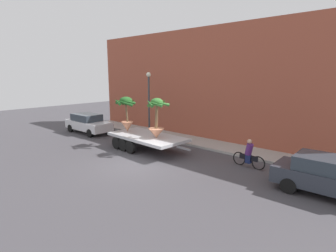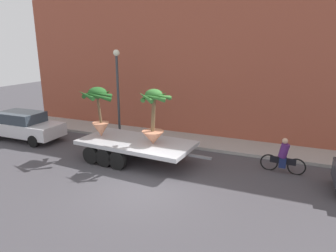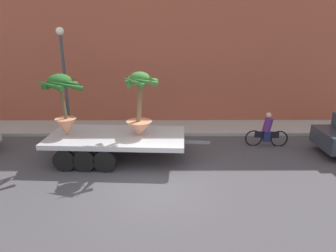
{
  "view_description": "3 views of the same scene",
  "coord_description": "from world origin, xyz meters",
  "px_view_note": "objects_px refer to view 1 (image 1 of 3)",
  "views": [
    {
      "loc": [
        10.39,
        -9.1,
        4.81
      ],
      "look_at": [
        -0.31,
        3.01,
        1.67
      ],
      "focal_mm": 28.37,
      "sensor_mm": 36.0,
      "label": 1
    },
    {
      "loc": [
        4.94,
        -9.0,
        5.24
      ],
      "look_at": [
        0.02,
        2.42,
        1.85
      ],
      "focal_mm": 32.04,
      "sensor_mm": 36.0,
      "label": 2
    },
    {
      "loc": [
        0.37,
        -8.91,
        4.94
      ],
      "look_at": [
        0.43,
        2.76,
        1.23
      ],
      "focal_mm": 33.08,
      "sensor_mm": 36.0,
      "label": 3
    }
  ],
  "objects_px": {
    "cyclist": "(249,155)",
    "trailing_car": "(88,123)",
    "street_lamp": "(149,95)",
    "potted_palm_rear": "(126,111)",
    "parked_car": "(333,177)",
    "flatbed_trailer": "(145,138)",
    "potted_palm_middle": "(157,119)"
  },
  "relations": [
    {
      "from": "flatbed_trailer",
      "to": "parked_car",
      "type": "bearing_deg",
      "value": 1.57
    },
    {
      "from": "flatbed_trailer",
      "to": "cyclist",
      "type": "distance_m",
      "value": 6.65
    },
    {
      "from": "street_lamp",
      "to": "potted_palm_rear",
      "type": "bearing_deg",
      "value": -74.93
    },
    {
      "from": "flatbed_trailer",
      "to": "potted_palm_rear",
      "type": "height_order",
      "value": "potted_palm_rear"
    },
    {
      "from": "cyclist",
      "to": "trailing_car",
      "type": "relative_size",
      "value": 0.41
    },
    {
      "from": "parked_car",
      "to": "trailing_car",
      "type": "distance_m",
      "value": 17.76
    },
    {
      "from": "potted_palm_middle",
      "to": "street_lamp",
      "type": "bearing_deg",
      "value": 140.98
    },
    {
      "from": "trailing_car",
      "to": "street_lamp",
      "type": "relative_size",
      "value": 0.93
    },
    {
      "from": "parked_car",
      "to": "trailing_car",
      "type": "xyz_separation_m",
      "value": [
        -17.76,
        0.07,
        -0.0
      ]
    },
    {
      "from": "potted_palm_middle",
      "to": "street_lamp",
      "type": "distance_m",
      "value": 4.85
    },
    {
      "from": "potted_palm_middle",
      "to": "trailing_car",
      "type": "bearing_deg",
      "value": 176.88
    },
    {
      "from": "flatbed_trailer",
      "to": "cyclist",
      "type": "height_order",
      "value": "cyclist"
    },
    {
      "from": "parked_car",
      "to": "street_lamp",
      "type": "height_order",
      "value": "street_lamp"
    },
    {
      "from": "trailing_car",
      "to": "street_lamp",
      "type": "bearing_deg",
      "value": 28.04
    },
    {
      "from": "potted_palm_rear",
      "to": "potted_palm_middle",
      "type": "relative_size",
      "value": 0.97
    },
    {
      "from": "flatbed_trailer",
      "to": "street_lamp",
      "type": "height_order",
      "value": "street_lamp"
    },
    {
      "from": "parked_car",
      "to": "flatbed_trailer",
      "type": "bearing_deg",
      "value": -178.43
    },
    {
      "from": "flatbed_trailer",
      "to": "cyclist",
      "type": "bearing_deg",
      "value": 11.34
    },
    {
      "from": "potted_palm_rear",
      "to": "cyclist",
      "type": "xyz_separation_m",
      "value": [
        8.23,
        1.37,
        -1.69
      ]
    },
    {
      "from": "parked_car",
      "to": "trailing_car",
      "type": "bearing_deg",
      "value": 179.77
    },
    {
      "from": "flatbed_trailer",
      "to": "potted_palm_middle",
      "type": "bearing_deg",
      "value": -4.79
    },
    {
      "from": "parked_car",
      "to": "potted_palm_rear",
      "type": "bearing_deg",
      "value": -178.35
    },
    {
      "from": "flatbed_trailer",
      "to": "potted_palm_rear",
      "type": "relative_size",
      "value": 2.66
    },
    {
      "from": "potted_palm_middle",
      "to": "trailing_car",
      "type": "distance_m",
      "value": 8.52
    },
    {
      "from": "cyclist",
      "to": "street_lamp",
      "type": "relative_size",
      "value": 0.38
    },
    {
      "from": "flatbed_trailer",
      "to": "potted_palm_rear",
      "type": "xyz_separation_m",
      "value": [
        -1.71,
        -0.06,
        1.6
      ]
    },
    {
      "from": "potted_palm_middle",
      "to": "trailing_car",
      "type": "relative_size",
      "value": 0.55
    },
    {
      "from": "potted_palm_rear",
      "to": "trailing_car",
      "type": "distance_m",
      "value": 5.74
    },
    {
      "from": "parked_car",
      "to": "trailing_car",
      "type": "height_order",
      "value": "same"
    },
    {
      "from": "potted_palm_middle",
      "to": "flatbed_trailer",
      "type": "bearing_deg",
      "value": 175.21
    },
    {
      "from": "potted_palm_rear",
      "to": "potted_palm_middle",
      "type": "height_order",
      "value": "potted_palm_middle"
    },
    {
      "from": "cyclist",
      "to": "trailing_car",
      "type": "bearing_deg",
      "value": -176.06
    }
  ]
}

